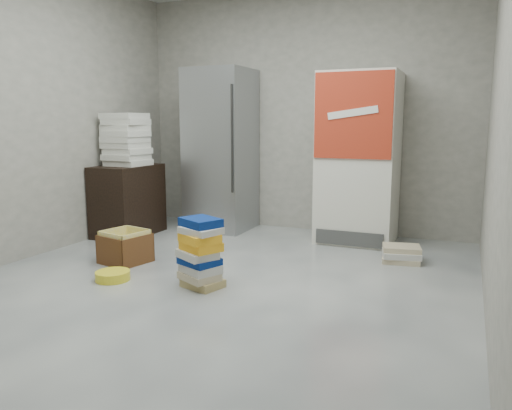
{
  "coord_description": "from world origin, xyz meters",
  "views": [
    {
      "loc": [
        1.84,
        -3.21,
        1.29
      ],
      "look_at": [
        0.16,
        0.7,
        0.58
      ],
      "focal_mm": 35.0,
      "sensor_mm": 36.0,
      "label": 1
    }
  ],
  "objects_px": {
    "coke_cooler": "(359,158)",
    "wood_shelf": "(128,200)",
    "steel_fridge": "(221,150)",
    "cardboard_box": "(125,249)",
    "phonebook_stack_main": "(200,253)"
  },
  "relations": [
    {
      "from": "coke_cooler",
      "to": "wood_shelf",
      "type": "relative_size",
      "value": 2.25
    },
    {
      "from": "coke_cooler",
      "to": "steel_fridge",
      "type": "bearing_deg",
      "value": 179.82
    },
    {
      "from": "wood_shelf",
      "to": "cardboard_box",
      "type": "xyz_separation_m",
      "value": [
        0.69,
        -0.97,
        -0.28
      ]
    },
    {
      "from": "wood_shelf",
      "to": "cardboard_box",
      "type": "height_order",
      "value": "wood_shelf"
    },
    {
      "from": "coke_cooler",
      "to": "wood_shelf",
      "type": "xyz_separation_m",
      "value": [
        -2.48,
        -0.72,
        -0.5
      ]
    },
    {
      "from": "wood_shelf",
      "to": "steel_fridge",
      "type": "bearing_deg",
      "value": 41.31
    },
    {
      "from": "steel_fridge",
      "to": "coke_cooler",
      "type": "distance_m",
      "value": 1.65
    },
    {
      "from": "steel_fridge",
      "to": "coke_cooler",
      "type": "height_order",
      "value": "steel_fridge"
    },
    {
      "from": "wood_shelf",
      "to": "phonebook_stack_main",
      "type": "bearing_deg",
      "value": -37.95
    },
    {
      "from": "wood_shelf",
      "to": "phonebook_stack_main",
      "type": "xyz_separation_m",
      "value": [
        1.68,
        -1.31,
        -0.13
      ]
    },
    {
      "from": "phonebook_stack_main",
      "to": "wood_shelf",
      "type": "bearing_deg",
      "value": 166.71
    },
    {
      "from": "coke_cooler",
      "to": "phonebook_stack_main",
      "type": "height_order",
      "value": "coke_cooler"
    },
    {
      "from": "steel_fridge",
      "to": "coke_cooler",
      "type": "bearing_deg",
      "value": -0.18
    },
    {
      "from": "coke_cooler",
      "to": "phonebook_stack_main",
      "type": "xyz_separation_m",
      "value": [
        -0.8,
        -2.04,
        -0.63
      ]
    },
    {
      "from": "coke_cooler",
      "to": "wood_shelf",
      "type": "height_order",
      "value": "coke_cooler"
    }
  ]
}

